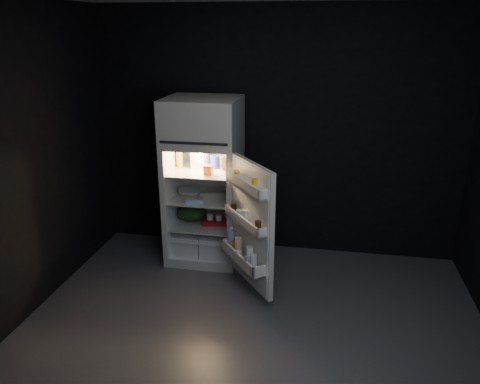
% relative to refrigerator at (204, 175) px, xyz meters
% --- Properties ---
extents(floor, '(4.00, 3.40, 0.00)m').
position_rel_refrigerator_xyz_m(floor, '(0.73, -1.32, -0.96)').
color(floor, '#505055').
rests_on(floor, ground).
extents(wall_back, '(4.00, 0.00, 2.70)m').
position_rel_refrigerator_xyz_m(wall_back, '(0.73, 0.38, 0.39)').
color(wall_back, black).
rests_on(wall_back, ground).
extents(wall_front, '(4.00, 0.00, 2.70)m').
position_rel_refrigerator_xyz_m(wall_front, '(0.73, -3.02, 0.39)').
color(wall_front, black).
rests_on(wall_front, ground).
extents(wall_left, '(0.00, 3.40, 2.70)m').
position_rel_refrigerator_xyz_m(wall_left, '(-1.27, -1.32, 0.39)').
color(wall_left, black).
rests_on(wall_left, ground).
extents(refrigerator, '(0.76, 0.71, 1.78)m').
position_rel_refrigerator_xyz_m(refrigerator, '(0.00, 0.00, 0.00)').
color(refrigerator, silver).
rests_on(refrigerator, ground).
extents(fridge_door, '(0.58, 0.69, 1.22)m').
position_rel_refrigerator_xyz_m(fridge_door, '(0.60, -0.68, -0.26)').
color(fridge_door, silver).
rests_on(fridge_door, ground).
extents(milk_jug, '(0.17, 0.17, 0.24)m').
position_rel_refrigerator_xyz_m(milk_jug, '(-0.05, 0.02, 0.19)').
color(milk_jug, white).
rests_on(milk_jug, refrigerator).
extents(mayo_jar, '(0.13, 0.13, 0.14)m').
position_rel_refrigerator_xyz_m(mayo_jar, '(0.11, 0.04, 0.14)').
color(mayo_jar, '#1F27AC').
rests_on(mayo_jar, refrigerator).
extents(jam_jar, '(0.12, 0.12, 0.13)m').
position_rel_refrigerator_xyz_m(jam_jar, '(0.25, 0.01, 0.14)').
color(jam_jar, black).
rests_on(jam_jar, refrigerator).
extents(amber_bottle, '(0.09, 0.09, 0.22)m').
position_rel_refrigerator_xyz_m(amber_bottle, '(-0.27, 0.01, 0.18)').
color(amber_bottle, gold).
rests_on(amber_bottle, refrigerator).
extents(small_carton, '(0.10, 0.08, 0.10)m').
position_rel_refrigerator_xyz_m(small_carton, '(0.10, -0.21, 0.12)').
color(small_carton, orange).
rests_on(small_carton, refrigerator).
extents(egg_carton, '(0.30, 0.16, 0.07)m').
position_rel_refrigerator_xyz_m(egg_carton, '(0.11, -0.08, -0.19)').
color(egg_carton, gray).
rests_on(egg_carton, refrigerator).
extents(pie, '(0.36, 0.36, 0.04)m').
position_rel_refrigerator_xyz_m(pie, '(-0.15, 0.02, -0.21)').
color(pie, tan).
rests_on(pie, refrigerator).
extents(flat_package, '(0.20, 0.12, 0.04)m').
position_rel_refrigerator_xyz_m(flat_package, '(-0.04, -0.25, -0.21)').
color(flat_package, '#94B0E4').
rests_on(flat_package, refrigerator).
extents(wrapped_pkg, '(0.15, 0.13, 0.05)m').
position_rel_refrigerator_xyz_m(wrapped_pkg, '(0.26, 0.14, -0.20)').
color(wrapped_pkg, beige).
rests_on(wrapped_pkg, refrigerator).
extents(produce_bag, '(0.32, 0.27, 0.20)m').
position_rel_refrigerator_xyz_m(produce_bag, '(-0.15, -0.03, -0.43)').
color(produce_bag, '#193815').
rests_on(produce_bag, refrigerator).
extents(yogurt_tray, '(0.29, 0.18, 0.05)m').
position_rel_refrigerator_xyz_m(yogurt_tray, '(0.13, -0.08, -0.50)').
color(yogurt_tray, '#A60E16').
rests_on(yogurt_tray, refrigerator).
extents(small_can_red, '(0.08, 0.08, 0.09)m').
position_rel_refrigerator_xyz_m(small_can_red, '(0.22, 0.10, -0.48)').
color(small_can_red, '#A60E16').
rests_on(small_can_red, refrigerator).
extents(small_can_silver, '(0.08, 0.08, 0.09)m').
position_rel_refrigerator_xyz_m(small_can_silver, '(0.21, 0.05, -0.48)').
color(small_can_silver, silver).
rests_on(small_can_silver, refrigerator).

